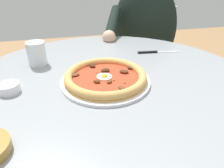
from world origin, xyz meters
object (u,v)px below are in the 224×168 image
Objects in this scene: water_glass at (37,55)px; pizza_on_plate at (105,78)px; steak_knife at (153,52)px; ramekin_capers at (9,88)px; cafe_chair_diner at (145,54)px; dining_table at (110,118)px; diner_person at (142,57)px.

pizza_on_plate is at bearing 48.47° from water_glass.
water_glass reaches higher than steak_knife.
ramekin_capers is 1.10m from cafe_chair_diner.
water_glass is at bearing -129.65° from dining_table.
steak_knife is 3.05× the size of ramekin_capers.
water_glass is 1.40× the size of ramekin_capers.
ramekin_capers is at bearing -91.19° from pizza_on_plate.
diner_person is (-0.64, 0.38, -0.22)m from pizza_on_plate.
steak_knife is 0.17× the size of diner_person.
pizza_on_plate is 0.32m from water_glass.
dining_table is at bearing 50.35° from water_glass.
water_glass reaches higher than dining_table.
diner_person is at bearing -30.36° from cafe_chair_diner.
pizza_on_plate is 4.58× the size of ramekin_capers.
water_glass is at bearing -88.16° from steak_knife.
steak_knife is at bearing 110.61° from ramekin_capers.
diner_person is at bearing 132.65° from ramekin_capers.
ramekin_capers is at bearing -69.39° from steak_knife.
water_glass is 0.51m from steak_knife.
water_glass is 0.22m from ramekin_capers.
pizza_on_plate is (-0.00, -0.02, 0.18)m from dining_table.
pizza_on_plate is at bearing -90.82° from dining_table.
steak_knife is at bearing 131.59° from dining_table.
water_glass is 0.11× the size of cafe_chair_diner.
steak_knife is (-0.02, 0.50, -0.04)m from water_glass.
dining_table is at bearing -29.67° from cafe_chair_diner.
diner_person is 1.43× the size of cafe_chair_diner.
water_glass is (-0.21, -0.24, 0.02)m from pizza_on_plate.
dining_table is 0.74m from diner_person.
dining_table is 0.88m from cafe_chair_diner.
pizza_on_plate is at bearing -30.60° from cafe_chair_diner.
steak_knife is 0.62m from cafe_chair_diner.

